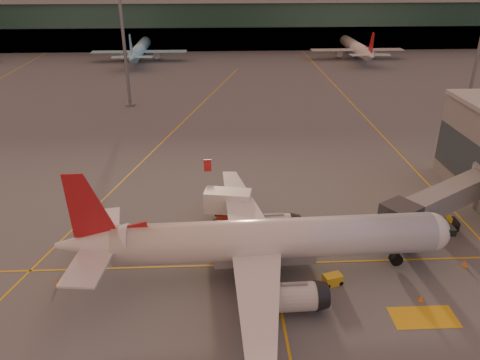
{
  "coord_description": "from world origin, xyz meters",
  "views": [
    {
      "loc": [
        -0.56,
        -36.52,
        29.89
      ],
      "look_at": [
        2.04,
        15.74,
        5.0
      ],
      "focal_mm": 35.0,
      "sensor_mm": 36.0,
      "label": 1
    }
  ],
  "objects_px": {
    "catering_truck": "(228,205)",
    "main_airplane": "(262,241)",
    "pushback_tug": "(443,223)",
    "gpu_cart": "(333,280)"
  },
  "relations": [
    {
      "from": "main_airplane",
      "to": "catering_truck",
      "type": "distance_m",
      "value": 11.16
    },
    {
      "from": "catering_truck",
      "to": "pushback_tug",
      "type": "relative_size",
      "value": 1.67
    },
    {
      "from": "catering_truck",
      "to": "main_airplane",
      "type": "bearing_deg",
      "value": -63.1
    },
    {
      "from": "main_airplane",
      "to": "catering_truck",
      "type": "relative_size",
      "value": 6.76
    },
    {
      "from": "pushback_tug",
      "to": "gpu_cart",
      "type": "bearing_deg",
      "value": -144.92
    },
    {
      "from": "main_airplane",
      "to": "gpu_cart",
      "type": "relative_size",
      "value": 18.79
    },
    {
      "from": "gpu_cart",
      "to": "catering_truck",
      "type": "bearing_deg",
      "value": 111.98
    },
    {
      "from": "main_airplane",
      "to": "gpu_cart",
      "type": "distance_m",
      "value": 8.11
    },
    {
      "from": "main_airplane",
      "to": "catering_truck",
      "type": "bearing_deg",
      "value": 104.64
    },
    {
      "from": "catering_truck",
      "to": "gpu_cart",
      "type": "height_order",
      "value": "catering_truck"
    }
  ]
}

